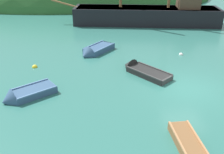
% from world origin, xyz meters
% --- Properties ---
extents(ground_plane, '(120.00, 120.00, 0.00)m').
position_xyz_m(ground_plane, '(0.00, 0.00, 0.00)').
color(ground_plane, '#2D6B60').
extents(sailing_ship, '(18.55, 5.55, 11.18)m').
position_xyz_m(sailing_ship, '(0.71, 14.78, 0.69)').
color(sailing_ship, black).
rests_on(sailing_ship, ground).
extents(rowboat_near_dock, '(0.97, 3.16, 0.87)m').
position_xyz_m(rowboat_near_dock, '(-1.80, -5.28, 0.13)').
color(rowboat_near_dock, brown).
rests_on(rowboat_near_dock, ground).
extents(rowboat_center, '(3.21, 3.59, 1.18)m').
position_xyz_m(rowboat_center, '(-2.35, 2.35, 0.11)').
color(rowboat_center, black).
rests_on(rowboat_center, ground).
extents(rowboat_portside, '(3.10, 3.32, 1.22)m').
position_xyz_m(rowboat_portside, '(-5.35, 6.27, 0.15)').
color(rowboat_portside, '#335175').
rests_on(rowboat_portside, ground).
extents(rowboat_outer_left, '(3.13, 2.64, 1.21)m').
position_xyz_m(rowboat_outer_left, '(-9.39, -0.23, 0.13)').
color(rowboat_outer_left, '#335175').
rests_on(rowboat_outer_left, ground).
extents(buoy_yellow, '(0.38, 0.38, 0.38)m').
position_xyz_m(buoy_yellow, '(-9.64, 3.85, 0.00)').
color(buoy_yellow, yellow).
rests_on(buoy_yellow, ground).
extents(buoy_white, '(0.32, 0.32, 0.32)m').
position_xyz_m(buoy_white, '(1.41, 5.29, 0.00)').
color(buoy_white, white).
rests_on(buoy_white, ground).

